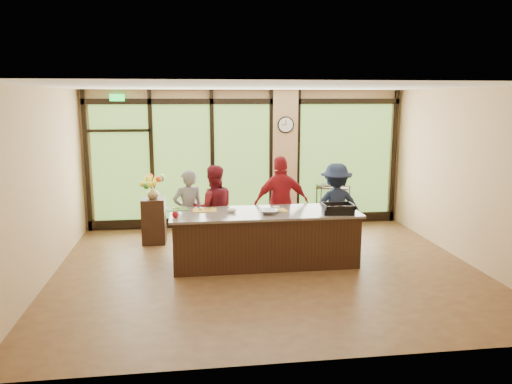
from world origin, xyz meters
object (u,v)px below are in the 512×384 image
object	(u,v)px
cook_right	(336,207)
roasting_pan	(338,211)
island_base	(265,239)
bar_cart	(333,200)
flower_stand	(154,221)
cook_left	(189,212)

from	to	relation	value
cook_right	roasting_pan	bearing A→B (deg)	78.47
island_base	bar_cart	size ratio (longest dim) A/B	3.20
bar_cart	flower_stand	bearing A→B (deg)	-141.87
island_base	cook_right	distance (m)	1.65
cook_left	roasting_pan	world-z (taller)	cook_left
island_base	cook_right	bearing A→B (deg)	25.13
island_base	roasting_pan	xyz separation A→B (m)	(1.20, -0.27, 0.52)
island_base	cook_left	world-z (taller)	cook_left
island_base	cook_right	size ratio (longest dim) A/B	1.90
flower_stand	bar_cart	size ratio (longest dim) A/B	0.92
cook_left	flower_stand	size ratio (longest dim) A/B	1.75
island_base	flower_stand	size ratio (longest dim) A/B	3.47
island_base	cook_right	world-z (taller)	cook_right
cook_left	roasting_pan	bearing A→B (deg)	143.71
cook_left	cook_right	world-z (taller)	cook_right
roasting_pan	cook_left	bearing A→B (deg)	165.63
cook_left	cook_right	xyz separation A→B (m)	(2.74, -0.08, 0.04)
roasting_pan	flower_stand	xyz separation A→B (m)	(-3.17, 1.80, -0.52)
cook_right	bar_cart	size ratio (longest dim) A/B	1.69
island_base	cook_left	distance (m)	1.53
roasting_pan	flower_stand	distance (m)	3.68
bar_cart	roasting_pan	bearing A→B (deg)	-80.03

